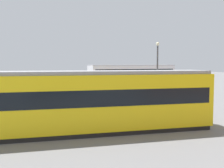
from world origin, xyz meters
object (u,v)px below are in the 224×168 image
Objects in this scene: street_lamp at (157,67)px; pedestrian_near_railing at (69,92)px; double_decker_bus at (132,79)px; tram_yellow at (81,101)px; info_sign at (21,94)px; pedestrian_crossing at (115,101)px.

pedestrian_near_railing is at bearing -21.17° from street_lamp.
double_decker_bus is at bearing -96.54° from street_lamp.
double_decker_bus is 0.76× the size of tram_yellow.
info_sign reaches higher than pedestrian_near_railing.
tram_yellow is 6.74m from pedestrian_crossing.
pedestrian_crossing is at bearing -127.85° from tram_yellow.
double_decker_bus is 13.64m from pedestrian_crossing.
info_sign is at bearing -17.62° from pedestrian_crossing.
pedestrian_crossing is at bearing 162.38° from info_sign.
pedestrian_near_railing is 7.25m from pedestrian_crossing.
pedestrian_near_railing is 0.29× the size of street_lamp.
pedestrian_crossing is 0.28× the size of street_lamp.
double_decker_bus is 10.47m from pedestrian_near_railing.
pedestrian_near_railing reaches higher than pedestrian_crossing.
tram_yellow reaches higher than info_sign.
pedestrian_near_railing is 6.62m from info_sign.
pedestrian_crossing is (6.85, 11.76, -0.96)m from double_decker_bus.
tram_yellow reaches higher than pedestrian_crossing.
double_decker_bus is 16.88m from info_sign.
pedestrian_crossing is 7.44m from street_lamp.
info_sign is (13.94, 9.51, -0.38)m from double_decker_bus.
street_lamp is at bearing 83.46° from double_decker_bus.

